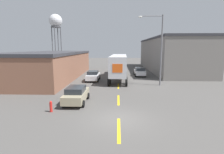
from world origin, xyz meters
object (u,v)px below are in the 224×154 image
Objects in this scene: semi_truck at (119,64)px; parked_car_left_near at (76,94)px; parked_car_left_far at (93,76)px; water_tower at (56,22)px; fire_hydrant at (51,106)px; street_lamp at (159,46)px; parked_car_right_far at (140,72)px.

parked_car_left_near is (-4.10, -13.72, -1.57)m from semi_truck.
water_tower is at bearing 116.75° from parked_car_left_far.
parked_car_left_near is 4.53× the size of fire_hydrant.
street_lamp is 15.96m from fire_hydrant.
semi_truck is 15.99× the size of fire_hydrant.
parked_car_left_near is at bearing -139.18° from street_lamp.
parked_car_right_far reaches higher than fire_hydrant.
fire_hydrant is (-10.86, -10.57, -5.00)m from street_lamp.
street_lamp is (9.37, 8.10, 4.64)m from parked_car_left_near.
parked_car_left_near is 0.25× the size of water_tower.
water_tower is 18.34× the size of fire_hydrant.
parked_car_left_far is at bearing 161.24° from street_lamp.
parked_car_right_far is 9.58m from street_lamp.
water_tower is at bearing 110.94° from parked_car_left_near.
fire_hydrant is at bearing -71.56° from water_tower.
parked_car_left_near is at bearing -90.00° from parked_car_left_far.
semi_truck is 3.53× the size of parked_car_left_near.
water_tower reaches higher than parked_car_left_far.
water_tower reaches higher than parked_car_right_far.
water_tower is (-17.92, 35.56, 13.31)m from parked_car_left_far.
street_lamp is at bearing -80.39° from parked_car_right_far.
semi_truck reaches higher than parked_car_right_far.
semi_truck is 3.53× the size of parked_car_left_far.
fire_hydrant is at bearing -116.69° from parked_car_right_far.
water_tower is at bearing 125.57° from semi_truck.
semi_truck is 5.02m from parked_car_left_far.
parked_car_left_far is 1.00× the size of parked_car_right_far.
parked_car_right_far is (7.98, 5.07, 0.00)m from parked_car_left_far.
fire_hydrant is (-1.49, -13.75, -0.35)m from parked_car_left_far.
semi_truck is at bearing 70.97° from fire_hydrant.
water_tower is at bearing 125.17° from street_lamp.
street_lamp is at bearing 44.21° from fire_hydrant.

